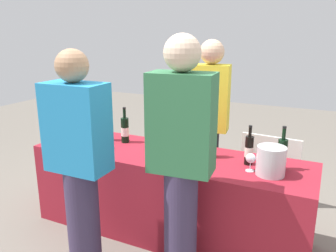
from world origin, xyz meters
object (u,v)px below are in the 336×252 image
(wine_bottle_5, at_px, (249,150))
(menu_board, at_px, (269,169))
(wine_bottle_4, at_px, (211,144))
(guest_0, at_px, (79,160))
(wine_bottle_1, at_px, (109,129))
(wine_glass_1, at_px, (153,145))
(wine_bottle_3, at_px, (185,137))
(server_pouring, at_px, (210,119))
(wine_bottle_0, at_px, (90,124))
(wine_glass_2, at_px, (251,159))
(ice_bucket, at_px, (271,161))
(wine_bottle_2, at_px, (125,130))
(wine_bottle_6, at_px, (282,154))
(guest_1, at_px, (181,159))
(wine_glass_0, at_px, (104,139))

(wine_bottle_5, xyz_separation_m, menu_board, (0.04, 0.92, -0.50))
(wine_bottle_4, bearing_deg, guest_0, -129.50)
(wine_bottle_1, distance_m, wine_glass_1, 0.63)
(wine_bottle_3, height_order, server_pouring, server_pouring)
(wine_bottle_0, height_order, wine_glass_1, wine_bottle_0)
(wine_glass_2, xyz_separation_m, ice_bucket, (0.15, -0.00, 0.01))
(wine_bottle_4, relative_size, ice_bucket, 1.42)
(wine_glass_1, bearing_deg, ice_bucket, 2.36)
(wine_glass_1, bearing_deg, server_pouring, 67.79)
(wine_bottle_1, relative_size, wine_bottle_3, 0.96)
(wine_bottle_2, relative_size, wine_glass_1, 2.31)
(wine_bottle_6, bearing_deg, wine_bottle_4, 177.91)
(wine_bottle_4, xyz_separation_m, ice_bucket, (0.51, -0.16, -0.00))
(wine_bottle_0, relative_size, wine_bottle_2, 0.95)
(guest_0, bearing_deg, guest_1, 14.33)
(server_pouring, xyz_separation_m, guest_0, (-0.52, -1.29, -0.06))
(guest_1, bearing_deg, wine_glass_1, 129.19)
(wine_glass_2, height_order, guest_1, guest_1)
(wine_glass_0, relative_size, ice_bucket, 0.61)
(wine_bottle_4, relative_size, wine_glass_1, 2.08)
(wine_bottle_0, xyz_separation_m, wine_bottle_3, (1.05, -0.01, 0.00))
(wine_bottle_3, xyz_separation_m, guest_0, (-0.42, -0.91, 0.03))
(wine_glass_1, height_order, menu_board, wine_glass_1)
(wine_glass_1, distance_m, ice_bucket, 0.95)
(wine_bottle_0, xyz_separation_m, menu_board, (1.68, 0.81, -0.50))
(wine_glass_1, bearing_deg, wine_bottle_3, 58.09)
(wine_bottle_2, xyz_separation_m, server_pouring, (0.69, 0.43, 0.08))
(wine_glass_0, relative_size, guest_0, 0.08)
(wine_glass_1, height_order, ice_bucket, ice_bucket)
(wine_bottle_1, distance_m, wine_glass_2, 1.41)
(wine_glass_0, xyz_separation_m, guest_1, (0.94, -0.44, 0.12))
(wine_bottle_2, relative_size, guest_0, 0.20)
(wine_bottle_2, height_order, wine_glass_1, wine_bottle_2)
(wine_glass_0, height_order, server_pouring, server_pouring)
(wine_glass_2, relative_size, menu_board, 0.19)
(wine_bottle_1, distance_m, server_pouring, 0.98)
(wine_bottle_5, relative_size, wine_bottle_6, 0.93)
(wine_bottle_3, height_order, wine_bottle_6, wine_bottle_6)
(server_pouring, bearing_deg, guest_1, 91.36)
(guest_0, distance_m, guest_1, 0.73)
(guest_1, bearing_deg, guest_0, -170.61)
(wine_bottle_6, distance_m, wine_glass_0, 1.52)
(wine_bottle_4, bearing_deg, server_pouring, 110.25)
(wine_bottle_2, height_order, guest_1, guest_1)
(wine_bottle_3, distance_m, wine_glass_1, 0.32)
(wine_bottle_6, bearing_deg, wine_bottle_3, 173.37)
(wine_glass_2, xyz_separation_m, guest_1, (-0.36, -0.49, 0.11))
(wine_glass_1, bearing_deg, wine_bottle_2, 152.00)
(wine_bottle_4, bearing_deg, ice_bucket, -17.14)
(wine_glass_1, bearing_deg, menu_board, 53.93)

